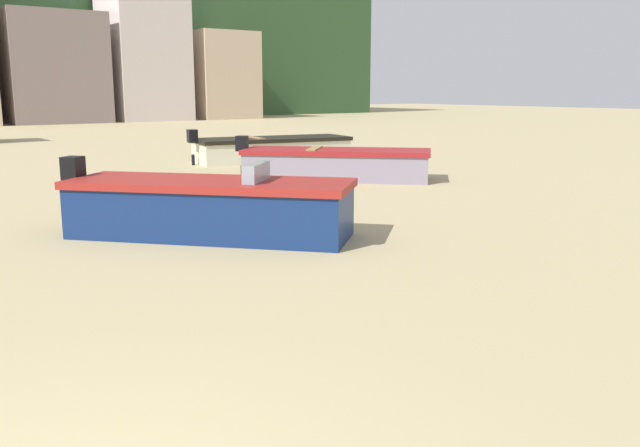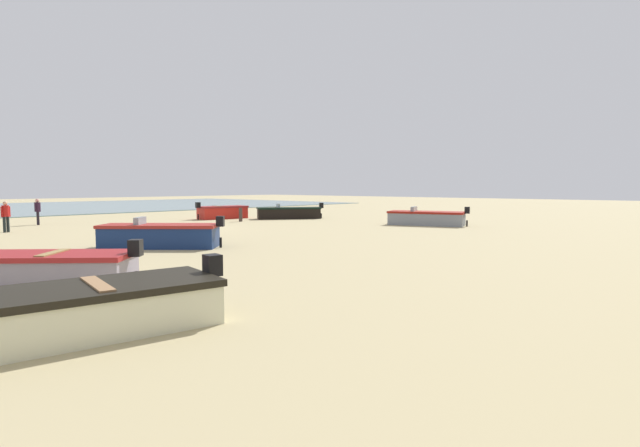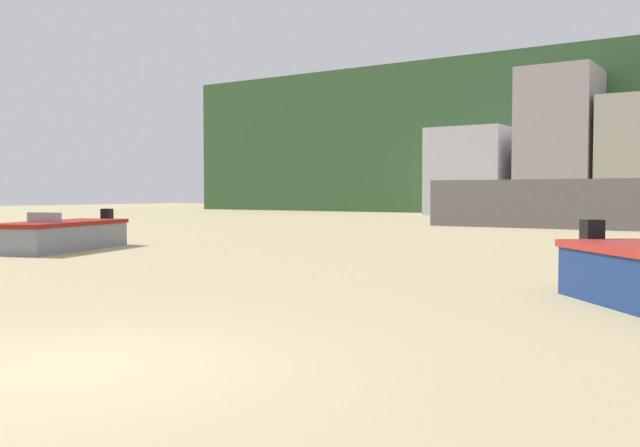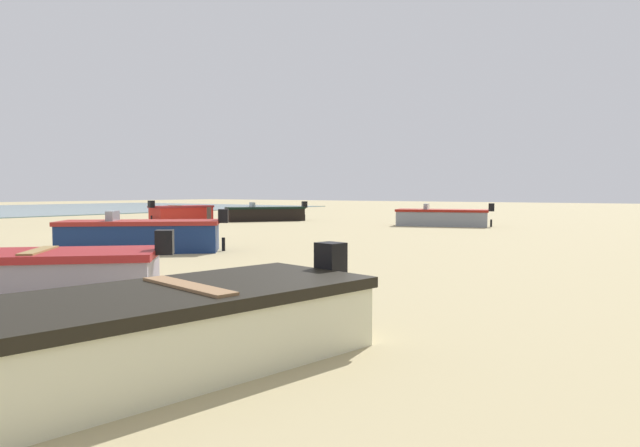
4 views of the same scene
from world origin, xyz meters
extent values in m
plane|color=tan|center=(0.00, 0.00, 0.00)|extent=(160.00, 160.00, 0.00)
cube|color=#635D5D|center=(-1.89, 30.00, 1.17)|extent=(15.04, 2.40, 2.34)
cube|color=#BCB7C5|center=(-14.06, 47.22, 3.32)|extent=(5.89, 6.44, 6.64)
cube|color=#9F9395|center=(-7.55, 46.76, 5.27)|extent=(5.14, 5.52, 10.53)
cube|color=gray|center=(-12.12, 8.64, 0.37)|extent=(2.99, 4.76, 0.73)
cube|color=maroon|center=(-12.12, 8.64, 0.79)|extent=(3.09, 4.88, 0.12)
cube|color=black|center=(-12.87, 10.93, 0.97)|extent=(0.39, 0.37, 0.40)
cylinder|color=black|center=(-12.87, 10.93, 0.18)|extent=(0.13, 0.13, 0.37)
cube|color=#8C9EA8|center=(-11.87, 7.90, 0.99)|extent=(1.02, 0.50, 0.28)
cube|color=black|center=(2.93, 8.20, 1.03)|extent=(0.43, 0.42, 0.40)
cylinder|color=black|center=(2.93, 8.20, 0.20)|extent=(0.14, 0.14, 0.39)
camera|label=1|loc=(-0.27, -3.00, 2.30)|focal=37.57mm
camera|label=2|loc=(14.10, 23.55, 2.38)|focal=26.96mm
camera|label=3|loc=(5.54, -4.17, 1.68)|focal=38.82mm
camera|label=4|loc=(14.52, 19.92, 1.73)|focal=31.14mm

